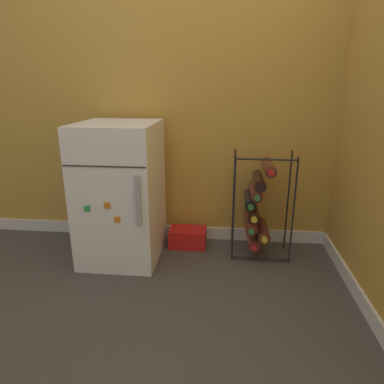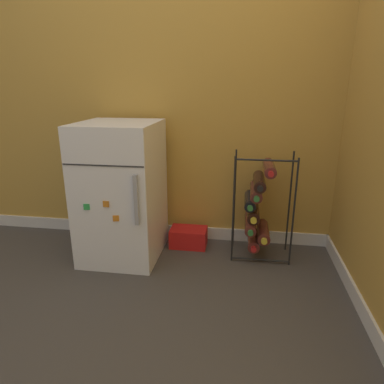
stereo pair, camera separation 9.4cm
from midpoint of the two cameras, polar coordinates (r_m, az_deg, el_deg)
ground_plane at (r=2.03m, az=-4.40°, el=-15.95°), size 14.00×14.00×0.00m
wall_back at (r=2.42m, az=-1.81°, el=20.46°), size 7.01×0.07×2.50m
mini_fridge at (r=2.27m, az=-12.92°, el=-0.06°), size 0.49×0.56×0.89m
wine_rack at (r=2.29m, az=9.55°, el=-2.35°), size 0.38×0.33×0.70m
soda_box at (r=2.47m, az=-1.80°, el=-7.56°), size 0.26×0.17×0.13m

